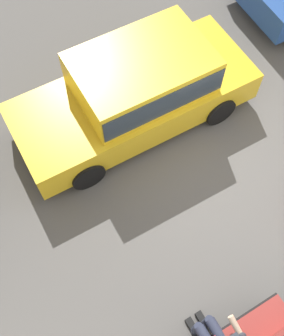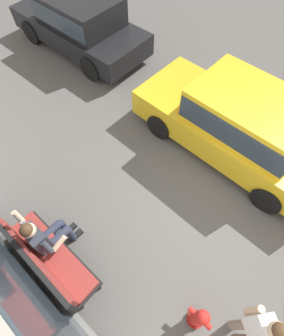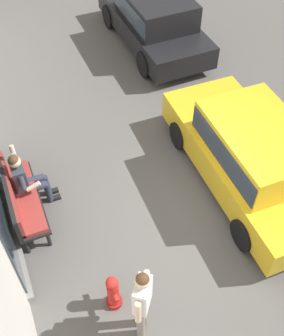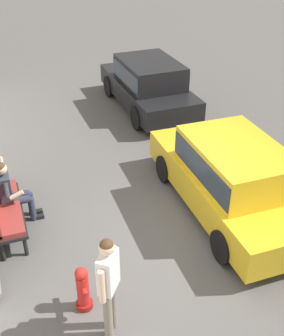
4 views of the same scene
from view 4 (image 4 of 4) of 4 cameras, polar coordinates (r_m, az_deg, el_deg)
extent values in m
plane|color=#565451|center=(8.04, 3.94, -9.11)|extent=(60.00, 60.00, 0.00)
cylinder|color=black|center=(7.79, -18.37, -10.68)|extent=(0.07, 0.07, 0.40)
cylinder|color=black|center=(9.07, -16.72, -3.59)|extent=(0.07, 0.07, 0.40)
cylinder|color=black|center=(7.78, -15.50, -10.17)|extent=(0.07, 0.07, 0.40)
cube|color=black|center=(8.28, -17.73, -5.61)|extent=(1.78, 0.55, 0.06)
cube|color=maroon|center=(8.23, -17.82, -5.17)|extent=(1.72, 0.49, 0.10)
cylinder|color=#2D3347|center=(8.51, -16.42, -3.58)|extent=(0.15, 0.42, 0.15)
cylinder|color=#2D3347|center=(8.66, -14.79, -4.71)|extent=(0.12, 0.12, 0.51)
cube|color=black|center=(8.79, -14.08, -5.78)|extent=(0.10, 0.24, 0.07)
cylinder|color=#2D3347|center=(8.36, -16.29, -4.26)|extent=(0.15, 0.42, 0.15)
cylinder|color=#2D3347|center=(8.51, -14.64, -5.39)|extent=(0.12, 0.12, 0.51)
cube|color=black|center=(8.64, -13.92, -6.47)|extent=(0.10, 0.24, 0.07)
cube|color=#2D3347|center=(8.43, -17.76, -4.17)|extent=(0.34, 0.24, 0.14)
cube|color=#333842|center=(8.28, -18.07, -2.60)|extent=(0.38, 0.22, 0.56)
sphere|color=beige|center=(8.06, -18.56, -0.14)|extent=(0.22, 0.22, 0.22)
sphere|color=#4C331E|center=(8.04, -18.67, 0.06)|extent=(0.20, 0.20, 0.20)
cylinder|color=#333842|center=(8.02, -17.92, -2.84)|extent=(0.20, 0.10, 0.28)
cylinder|color=beige|center=(8.04, -16.63, -3.53)|extent=(0.08, 0.27, 0.17)
cylinder|color=#333842|center=(8.39, -18.41, -0.71)|extent=(0.25, 0.10, 0.22)
cylinder|color=beige|center=(8.35, -18.53, 0.65)|extent=(0.16, 0.08, 0.25)
cube|color=silver|center=(8.19, -18.48, 0.32)|extent=(0.02, 0.07, 0.15)
cube|color=gold|center=(8.58, 11.52, -2.28)|extent=(4.35, 1.77, 0.62)
cube|color=gold|center=(8.12, 12.60, 0.91)|extent=(2.27, 1.54, 0.69)
cube|color=#28333D|center=(8.12, 12.60, 0.91)|extent=(2.23, 1.57, 0.48)
cylinder|color=black|center=(9.39, 3.05, -0.09)|extent=(0.61, 0.19, 0.61)
cylinder|color=black|center=(10.04, 11.71, 1.54)|extent=(0.61, 0.19, 0.61)
cylinder|color=black|center=(7.48, 10.88, -10.40)|extent=(0.61, 0.19, 0.61)
cube|color=black|center=(12.93, 0.74, 10.43)|extent=(4.19, 1.78, 0.58)
cube|color=black|center=(12.57, 1.05, 12.84)|extent=(2.19, 1.54, 0.68)
cube|color=#28333D|center=(12.57, 1.05, 12.84)|extent=(2.15, 1.58, 0.48)
cylinder|color=black|center=(13.89, -4.47, 10.98)|extent=(0.68, 0.19, 0.67)
cylinder|color=black|center=(14.41, 1.85, 11.84)|extent=(0.68, 0.19, 0.67)
cylinder|color=black|center=(11.64, -0.64, 6.80)|extent=(0.68, 0.19, 0.67)
cylinder|color=black|center=(12.25, 6.57, 7.92)|extent=(0.68, 0.19, 0.67)
cylinder|color=gray|center=(6.32, -4.01, -18.00)|extent=(0.13, 0.13, 0.88)
cylinder|color=gray|center=(6.21, -4.62, -19.20)|extent=(0.13, 0.13, 0.88)
cube|color=silver|center=(5.71, -4.62, -13.85)|extent=(0.41, 0.38, 0.60)
cylinder|color=beige|center=(5.89, -3.78, -12.61)|extent=(0.09, 0.09, 0.54)
cylinder|color=beige|center=(5.60, -5.47, -15.74)|extent=(0.09, 0.09, 0.54)
sphere|color=beige|center=(5.42, -4.81, -10.71)|extent=(0.21, 0.21, 0.21)
sphere|color=#4C331E|center=(5.40, -4.83, -10.48)|extent=(0.19, 0.19, 0.19)
cylinder|color=maroon|center=(6.88, -7.79, -17.82)|extent=(0.26, 0.26, 0.10)
cylinder|color=red|center=(6.63, -8.00, -16.00)|extent=(0.19, 0.19, 0.55)
sphere|color=red|center=(6.39, -8.23, -13.98)|extent=(0.20, 0.20, 0.20)
cylinder|color=red|center=(6.48, -7.76, -16.38)|extent=(0.10, 0.08, 0.08)
cylinder|color=red|center=(6.67, -8.34, -14.67)|extent=(0.10, 0.08, 0.08)
camera|label=1|loc=(8.22, -25.98, 39.17)|focal=45.00mm
camera|label=2|loc=(4.97, -22.24, 24.90)|focal=28.00mm
camera|label=3|loc=(2.09, -44.27, 67.82)|focal=45.00mm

